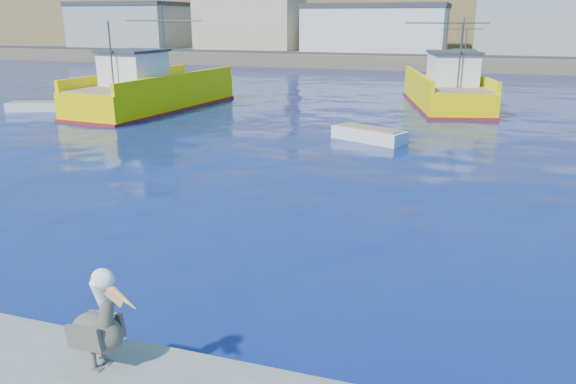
% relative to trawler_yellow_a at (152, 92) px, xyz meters
% --- Properties ---
extents(ground, '(260.00, 260.00, 0.00)m').
position_rel_trawler_yellow_a_xyz_m(ground, '(17.14, -22.62, -1.16)').
color(ground, '#071155').
rests_on(ground, ground).
extents(dock_bollards, '(36.20, 0.20, 0.30)m').
position_rel_trawler_yellow_a_xyz_m(dock_bollards, '(17.74, -26.02, -0.51)').
color(dock_bollards, '#4C4C4C').
rests_on(dock_bollards, dock).
extents(far_shore, '(200.00, 81.00, 24.00)m').
position_rel_trawler_yellow_a_xyz_m(far_shore, '(17.14, 86.58, 7.82)').
color(far_shore, brown).
rests_on(far_shore, ground).
extents(trawler_yellow_a, '(6.13, 13.84, 6.79)m').
position_rel_trawler_yellow_a_xyz_m(trawler_yellow_a, '(0.00, 0.00, 0.00)').
color(trawler_yellow_a, '#FEE100').
rests_on(trawler_yellow_a, ground).
extents(trawler_yellow_b, '(7.09, 12.84, 6.63)m').
position_rel_trawler_yellow_a_xyz_m(trawler_yellow_b, '(18.57, 7.64, -0.07)').
color(trawler_yellow_b, '#FEE100').
rests_on(trawler_yellow_b, ground).
extents(boat_orange, '(3.77, 7.41, 5.92)m').
position_rel_trawler_yellow_a_xyz_m(boat_orange, '(19.03, 22.25, -0.18)').
color(boat_orange, '#D46307').
rests_on(boat_orange, ground).
extents(skiff_left, '(3.61, 2.42, 0.74)m').
position_rel_trawler_yellow_a_xyz_m(skiff_left, '(-7.10, -3.04, -0.92)').
color(skiff_left, silver).
rests_on(skiff_left, ground).
extents(skiff_mid, '(3.98, 2.73, 0.82)m').
position_rel_trawler_yellow_a_xyz_m(skiff_mid, '(15.66, -5.48, -0.90)').
color(skiff_mid, silver).
rests_on(skiff_mid, ground).
extents(pelican, '(1.43, 0.68, 1.75)m').
position_rel_trawler_yellow_a_xyz_m(pelican, '(15.25, -26.45, 0.09)').
color(pelican, '#595451').
rests_on(pelican, dock).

